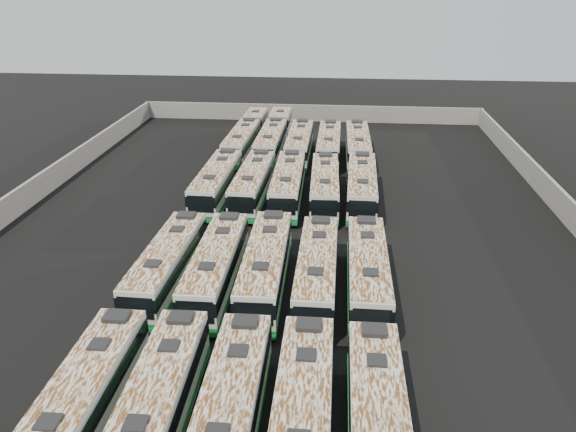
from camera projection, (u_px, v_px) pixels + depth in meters
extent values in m
plane|color=black|center=(283.00, 237.00, 42.67)|extent=(140.00, 140.00, 0.00)
cube|color=slate|center=(310.00, 113.00, 75.35)|extent=(45.20, 0.30, 2.20)
cube|color=slate|center=(2.00, 213.00, 44.12)|extent=(0.30, 73.20, 2.20)
cube|color=beige|center=(81.00, 405.00, 23.95)|extent=(2.32, 11.01, 2.52)
cube|color=#136C2F|center=(84.00, 422.00, 24.32)|extent=(2.37, 11.06, 0.39)
cube|color=black|center=(79.00, 398.00, 23.78)|extent=(2.38, 11.07, 0.84)
cube|color=beige|center=(76.00, 381.00, 23.43)|extent=(2.27, 10.79, 0.06)
cube|color=black|center=(48.00, 422.00, 21.19)|extent=(0.87, 0.87, 0.13)
cube|color=black|center=(99.00, 344.00, 25.61)|extent=(0.87, 0.87, 0.13)
cube|color=black|center=(117.00, 316.00, 27.60)|extent=(1.19, 1.01, 0.24)
cylinder|color=black|center=(96.00, 371.00, 27.70)|extent=(0.26, 0.92, 0.92)
cylinder|color=black|center=(134.00, 374.00, 27.53)|extent=(0.26, 0.92, 0.92)
cube|color=beige|center=(157.00, 406.00, 23.89)|extent=(2.55, 10.99, 2.51)
cube|color=#136C2F|center=(159.00, 423.00, 24.26)|extent=(2.61, 11.04, 0.38)
cube|color=black|center=(156.00, 399.00, 23.73)|extent=(2.62, 11.05, 0.84)
cube|color=beige|center=(154.00, 383.00, 23.38)|extent=(2.50, 10.77, 0.06)
cube|color=black|center=(136.00, 423.00, 21.14)|extent=(0.89, 0.89, 0.13)
cube|color=black|center=(169.00, 346.00, 25.54)|extent=(0.89, 0.89, 0.13)
cube|color=black|center=(180.00, 318.00, 27.52)|extent=(1.21, 1.03, 0.24)
cylinder|color=black|center=(160.00, 373.00, 27.60)|extent=(0.28, 0.92, 0.91)
cylinder|color=black|center=(199.00, 374.00, 27.48)|extent=(0.28, 0.92, 0.91)
cube|color=beige|center=(230.00, 414.00, 23.47)|extent=(2.46, 11.10, 2.54)
cube|color=#136C2F|center=(231.00, 431.00, 23.84)|extent=(2.51, 11.15, 0.39)
cube|color=black|center=(229.00, 406.00, 23.31)|extent=(2.52, 11.16, 0.85)
cube|color=beige|center=(228.00, 389.00, 22.95)|extent=(2.41, 10.88, 0.06)
cube|color=black|center=(217.00, 432.00, 20.69)|extent=(0.89, 0.89, 0.13)
cube|color=black|center=(238.00, 351.00, 25.14)|extent=(0.89, 0.89, 0.13)
cube|color=black|center=(245.00, 322.00, 27.15)|extent=(1.21, 1.03, 0.24)
cylinder|color=black|center=(223.00, 378.00, 27.23)|extent=(0.27, 0.93, 0.92)
cylinder|color=black|center=(264.00, 380.00, 27.09)|extent=(0.27, 0.93, 0.92)
cube|color=beige|center=(302.00, 419.00, 23.16)|extent=(2.37, 11.16, 2.56)
cube|color=black|center=(302.00, 411.00, 22.99)|extent=(2.43, 11.22, 0.86)
cube|color=beige|center=(303.00, 394.00, 22.64)|extent=(2.32, 10.94, 0.07)
cube|color=black|center=(306.00, 355.00, 24.84)|extent=(0.89, 0.89, 0.13)
cube|color=black|center=(309.00, 325.00, 26.86)|extent=(1.21, 1.03, 0.24)
cylinder|color=black|center=(286.00, 382.00, 26.96)|extent=(0.26, 0.93, 0.93)
cylinder|color=black|center=(328.00, 385.00, 26.80)|extent=(0.26, 0.93, 0.93)
cube|color=beige|center=(378.00, 425.00, 22.90)|extent=(2.31, 10.98, 2.52)
cube|color=black|center=(378.00, 417.00, 22.74)|extent=(2.37, 11.04, 0.84)
cube|color=beige|center=(380.00, 400.00, 22.39)|extent=(2.27, 10.76, 0.06)
cube|color=black|center=(377.00, 360.00, 24.56)|extent=(0.87, 0.87, 0.13)
cube|color=black|center=(374.00, 330.00, 26.54)|extent=(1.19, 1.01, 0.24)
cylinder|color=black|center=(351.00, 387.00, 26.64)|extent=(0.26, 0.92, 0.91)
cylinder|color=black|center=(393.00, 390.00, 26.48)|extent=(0.26, 0.92, 0.91)
cube|color=beige|center=(167.00, 265.00, 35.45)|extent=(2.54, 10.97, 2.50)
cube|color=#136C2F|center=(169.00, 277.00, 35.82)|extent=(2.60, 11.02, 0.38)
cube|color=black|center=(167.00, 259.00, 35.29)|extent=(2.61, 11.03, 0.84)
cube|color=black|center=(135.00, 308.00, 30.35)|extent=(2.00, 0.11, 1.32)
cube|color=#136C2F|center=(138.00, 329.00, 30.91)|extent=(2.28, 0.16, 0.25)
cube|color=beige|center=(166.00, 246.00, 34.94)|extent=(2.49, 10.75, 0.06)
cube|color=black|center=(152.00, 264.00, 32.72)|extent=(0.89, 0.89, 0.13)
cube|color=black|center=(177.00, 229.00, 37.09)|extent=(0.89, 0.89, 0.13)
cube|color=black|center=(186.00, 215.00, 39.06)|extent=(1.21, 1.03, 0.24)
cylinder|color=black|center=(134.00, 309.00, 32.83)|extent=(0.28, 0.92, 0.91)
cylinder|color=black|center=(166.00, 311.00, 32.62)|extent=(0.28, 0.92, 0.91)
cylinder|color=black|center=(171.00, 254.00, 39.18)|extent=(0.28, 0.92, 0.91)
cylinder|color=black|center=(198.00, 256.00, 38.98)|extent=(0.28, 0.92, 0.91)
cube|color=beige|center=(216.00, 267.00, 35.12)|extent=(2.38, 11.10, 2.54)
cube|color=#136C2F|center=(217.00, 280.00, 35.50)|extent=(2.43, 11.15, 0.39)
cube|color=black|center=(216.00, 261.00, 34.96)|extent=(2.44, 11.16, 0.85)
cube|color=black|center=(195.00, 312.00, 29.93)|extent=(2.03, 0.07, 1.34)
cube|color=#136C2F|center=(197.00, 334.00, 30.49)|extent=(2.31, 0.12, 0.26)
cube|color=beige|center=(215.00, 248.00, 34.60)|extent=(2.33, 10.88, 0.06)
cube|color=black|center=(206.00, 266.00, 32.34)|extent=(0.88, 0.88, 0.13)
cube|color=black|center=(223.00, 230.00, 36.79)|extent=(0.88, 0.88, 0.13)
cube|color=black|center=(229.00, 216.00, 38.80)|extent=(1.21, 1.02, 0.24)
cylinder|color=black|center=(188.00, 313.00, 32.42)|extent=(0.26, 0.93, 0.92)
cylinder|color=black|center=(222.00, 315.00, 32.26)|extent=(0.26, 0.93, 0.92)
cylinder|color=black|center=(213.00, 256.00, 38.89)|extent=(0.26, 0.93, 0.92)
cylinder|color=black|center=(242.00, 257.00, 38.74)|extent=(0.26, 0.93, 0.92)
cube|color=beige|center=(266.00, 267.00, 35.03)|extent=(2.55, 11.44, 2.61)
cube|color=#136C2F|center=(266.00, 280.00, 35.41)|extent=(2.60, 11.49, 0.40)
cube|color=black|center=(266.00, 261.00, 34.86)|extent=(2.61, 11.50, 0.87)
cube|color=black|center=(253.00, 314.00, 29.68)|extent=(2.09, 0.09, 1.38)
cube|color=#136C2F|center=(254.00, 337.00, 30.26)|extent=(2.38, 0.14, 0.27)
cube|color=beige|center=(265.00, 248.00, 34.49)|extent=(2.50, 11.21, 0.07)
cube|color=black|center=(260.00, 266.00, 32.16)|extent=(0.92, 0.92, 0.13)
cube|color=black|center=(270.00, 229.00, 36.75)|extent=(0.92, 0.92, 0.13)
cube|color=black|center=(273.00, 215.00, 38.81)|extent=(1.25, 1.06, 0.25)
cylinder|color=black|center=(241.00, 315.00, 32.23)|extent=(0.28, 0.95, 0.95)
cylinder|color=black|center=(276.00, 316.00, 32.09)|extent=(0.28, 0.95, 0.95)
cylinder|color=black|center=(257.00, 256.00, 38.90)|extent=(0.28, 0.95, 0.95)
cylinder|color=black|center=(287.00, 257.00, 38.76)|extent=(0.28, 0.95, 0.95)
cube|color=beige|center=(317.00, 272.00, 34.60)|extent=(2.34, 11.01, 2.52)
cube|color=#136C2F|center=(317.00, 285.00, 34.97)|extent=(2.39, 11.06, 0.39)
cube|color=black|center=(317.00, 266.00, 34.43)|extent=(2.40, 11.07, 0.84)
cube|color=black|center=(312.00, 318.00, 29.44)|extent=(2.02, 0.07, 1.33)
cube|color=#136C2F|center=(311.00, 340.00, 30.00)|extent=(2.29, 0.11, 0.26)
cube|color=beige|center=(317.00, 253.00, 34.08)|extent=(2.29, 10.79, 0.06)
cube|color=black|center=(315.00, 271.00, 31.84)|extent=(0.87, 0.87, 0.13)
cube|color=black|center=(319.00, 235.00, 36.25)|extent=(0.87, 0.87, 0.13)
cube|color=black|center=(321.00, 220.00, 38.24)|extent=(1.20, 1.01, 0.24)
cylinder|color=black|center=(296.00, 318.00, 31.92)|extent=(0.26, 0.92, 0.92)
cylinder|color=black|center=(331.00, 320.00, 31.75)|extent=(0.26, 0.92, 0.92)
cylinder|color=black|center=(305.00, 260.00, 38.34)|extent=(0.26, 0.92, 0.92)
cylinder|color=black|center=(334.00, 261.00, 38.17)|extent=(0.26, 0.92, 0.92)
cube|color=beige|center=(368.00, 273.00, 34.44)|extent=(2.34, 11.16, 2.56)
cube|color=#136C2F|center=(367.00, 286.00, 34.81)|extent=(2.39, 11.21, 0.39)
cube|color=black|center=(368.00, 267.00, 34.27)|extent=(2.40, 11.22, 0.86)
cube|color=black|center=(372.00, 320.00, 29.21)|extent=(2.05, 0.06, 1.35)
cube|color=#136C2F|center=(370.00, 343.00, 29.78)|extent=(2.32, 0.10, 0.26)
cube|color=beige|center=(369.00, 254.00, 33.92)|extent=(2.29, 10.93, 0.07)
cube|color=black|center=(371.00, 272.00, 31.64)|extent=(0.88, 0.88, 0.13)
cube|color=black|center=(367.00, 235.00, 36.12)|extent=(0.88, 0.88, 0.13)
cube|color=black|center=(366.00, 220.00, 38.13)|extent=(1.21, 1.02, 0.24)
cylinder|color=black|center=(351.00, 320.00, 31.73)|extent=(0.26, 0.93, 0.93)
cylinder|color=black|center=(386.00, 322.00, 31.56)|extent=(0.26, 0.93, 0.93)
cylinder|color=black|center=(350.00, 261.00, 38.24)|extent=(0.26, 0.93, 0.93)
cylinder|color=black|center=(379.00, 262.00, 38.07)|extent=(0.26, 0.93, 0.93)
cube|color=beige|center=(217.00, 183.00, 49.00)|extent=(2.54, 11.34, 2.59)
cube|color=#136C2F|center=(217.00, 193.00, 49.38)|extent=(2.59, 11.39, 0.40)
cube|color=black|center=(217.00, 178.00, 48.83)|extent=(2.60, 11.40, 0.87)
cube|color=black|center=(200.00, 204.00, 43.71)|extent=(2.07, 0.09, 1.37)
cube|color=#136C2F|center=(201.00, 221.00, 44.29)|extent=(2.36, 0.14, 0.26)
cube|color=beige|center=(216.00, 168.00, 48.47)|extent=(2.49, 11.11, 0.07)
cube|color=black|center=(209.00, 177.00, 46.17)|extent=(0.91, 0.91, 0.13)
cube|color=black|center=(222.00, 159.00, 50.69)|extent=(0.91, 0.91, 0.13)
cube|color=black|center=(227.00, 151.00, 52.73)|extent=(1.24, 1.06, 0.24)
cylinder|color=black|center=(196.00, 210.00, 46.27)|extent=(0.28, 0.95, 0.94)
cylinder|color=black|center=(220.00, 212.00, 46.07)|extent=(0.28, 0.95, 0.94)
cylinder|color=black|center=(216.00, 181.00, 52.85)|extent=(0.28, 0.95, 0.94)
cylinder|color=black|center=(237.00, 181.00, 52.65)|extent=(0.28, 0.95, 0.94)
cube|color=beige|center=(253.00, 184.00, 48.84)|extent=(2.60, 11.22, 2.56)
cube|color=#136C2F|center=(253.00, 194.00, 49.22)|extent=(2.65, 11.28, 0.39)
cube|color=black|center=(253.00, 179.00, 48.67)|extent=(2.66, 11.29, 0.86)
cube|color=black|center=(240.00, 205.00, 43.62)|extent=(2.05, 0.11, 1.35)
cube|color=#136C2F|center=(241.00, 222.00, 44.19)|extent=(2.33, 0.16, 0.26)
cube|color=beige|center=(253.00, 169.00, 48.32)|extent=(2.55, 11.00, 0.07)
cube|color=black|center=(247.00, 178.00, 46.04)|extent=(0.91, 0.91, 0.13)
cube|color=black|center=(257.00, 160.00, 50.52)|extent=(0.91, 0.91, 0.13)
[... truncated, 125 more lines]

